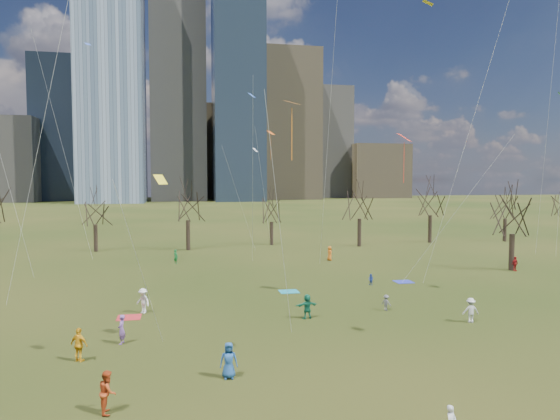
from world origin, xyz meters
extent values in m
plane|color=black|center=(0.00, 0.00, 0.00)|extent=(500.00, 500.00, 0.00)
cube|color=slate|center=(-35.00, 190.00, 59.00)|extent=(26.00, 26.00, 118.00)
cube|color=slate|center=(-8.00, 205.00, 47.50)|extent=(24.00, 24.00, 95.00)
cube|color=#384C66|center=(18.00, 195.00, 52.50)|extent=(22.00, 22.00, 105.00)
cube|color=#726347|center=(45.00, 215.00, 36.00)|extent=(28.00, 28.00, 72.00)
cube|color=#384C66|center=(-60.00, 220.00, 32.50)|extent=(25.00, 25.00, 65.00)
cube|color=slate|center=(70.00, 230.00, 29.00)|extent=(22.00, 22.00, 58.00)
cube|color=#726347|center=(5.00, 240.00, 24.00)|extent=(30.00, 30.00, 48.00)
cube|color=#726347|center=(95.00, 225.00, 14.00)|extent=(30.00, 28.00, 28.00)
cylinder|color=black|center=(-19.00, 41.00, 1.80)|extent=(0.52, 0.52, 3.60)
cylinder|color=black|center=(-7.00, 40.00, 2.02)|extent=(0.54, 0.54, 4.05)
cylinder|color=black|center=(5.00, 43.00, 1.69)|extent=(0.51, 0.51, 3.38)
cylinder|color=black|center=(17.00, 39.00, 1.98)|extent=(0.54, 0.54, 3.96)
cylinder|color=black|center=(29.00, 41.00, 2.07)|extent=(0.54, 0.54, 4.14)
cylinder|color=black|center=(41.00, 40.00, 1.75)|extent=(0.52, 0.52, 3.51)
cylinder|color=black|center=(26.00, 18.00, 1.91)|extent=(0.53, 0.53, 3.83)
cube|color=teal|center=(0.92, 12.76, 0.01)|extent=(1.60, 1.50, 0.03)
cube|color=#2532B0|center=(12.25, 14.61, 0.01)|extent=(1.60, 1.50, 0.03)
cube|color=red|center=(-11.59, 7.17, 0.01)|extent=(1.60, 1.50, 0.03)
imported|color=#215192|center=(-5.87, -4.68, 0.87)|extent=(0.87, 0.58, 1.73)
imported|color=#C2461B|center=(-11.05, -7.25, 0.88)|extent=(0.73, 0.90, 1.75)
imported|color=slate|center=(6.53, 5.42, 0.58)|extent=(0.78, 0.85, 1.15)
imported|color=#F0AE1A|center=(-13.30, -0.96, 0.89)|extent=(1.12, 0.91, 1.78)
imported|color=#197454|center=(0.38, 4.52, 0.84)|extent=(1.62, 0.75, 1.68)
imported|color=#8053A6|center=(-11.46, 1.54, 0.85)|extent=(0.52, 0.68, 1.70)
imported|color=#2845B0|center=(8.70, 13.77, 0.52)|extent=(0.61, 0.64, 1.04)
imported|color=white|center=(-10.71, 8.20, 0.88)|extent=(1.29, 1.25, 1.77)
imported|color=#B1191B|center=(26.04, 17.47, 0.76)|extent=(0.96, 0.62, 1.51)
imported|color=#CF6317|center=(9.14, 27.79, 0.85)|extent=(0.66, 0.90, 1.69)
imported|color=#1B7935|center=(-8.58, 29.26, 0.79)|extent=(0.66, 0.68, 1.57)
imported|color=silver|center=(10.78, 1.43, 0.83)|extent=(1.16, 0.78, 1.66)
plane|color=orange|center=(-2.34, -2.65, 13.46)|extent=(1.26, 1.26, 0.27)
cylinder|color=silver|center=(-3.35, -4.39, 7.43)|extent=(2.06, 3.49, 12.07)
cylinder|color=orange|center=(-2.34, -2.65, 11.84)|extent=(0.04, 0.04, 2.70)
plane|color=yellow|center=(10.53, 7.57, 22.85)|extent=(0.96, 1.01, 0.37)
cylinder|color=silver|center=(12.84, 5.83, 12.13)|extent=(4.65, 3.50, 21.46)
plane|color=#FA321B|center=(9.06, 8.18, 12.76)|extent=(1.55, 1.57, 0.64)
cylinder|color=silver|center=(12.40, 6.19, 7.08)|extent=(6.69, 4.01, 11.36)
cylinder|color=#FA321B|center=(9.06, 8.18, 10.82)|extent=(0.04, 0.04, 3.15)
cylinder|color=silver|center=(4.77, 13.15, 18.64)|extent=(0.77, 9.80, 34.48)
plane|color=blue|center=(-16.83, 25.13, 22.94)|extent=(0.97, 0.94, 0.34)
cylinder|color=silver|center=(-18.85, 22.92, 12.17)|extent=(4.07, 4.44, 21.54)
plane|color=#E75D13|center=(2.95, 32.25, 15.22)|extent=(1.33, 1.32, 0.54)
cylinder|color=silver|center=(1.45, 28.86, 8.31)|extent=(3.01, 6.79, 13.82)
cylinder|color=#E75D13|center=(2.95, 32.25, 13.41)|extent=(0.04, 0.04, 3.00)
plane|color=yellow|center=(-8.98, -2.92, 9.49)|extent=(0.92, 0.86, 0.48)
cylinder|color=silver|center=(-9.58, -7.10, 5.45)|extent=(1.22, 8.37, 8.11)
cylinder|color=silver|center=(-16.59, 5.07, 11.28)|extent=(5.13, 3.10, 19.76)
cylinder|color=silver|center=(29.65, 17.70, 16.41)|extent=(1.01, 3.83, 30.03)
plane|color=white|center=(0.40, 28.25, 12.88)|extent=(0.80, 0.84, 0.45)
cylinder|color=silver|center=(-1.77, 24.94, 7.14)|extent=(4.35, 6.64, 11.49)
plane|color=blue|center=(-1.02, 20.90, 17.73)|extent=(1.02, 1.05, 0.50)
cylinder|color=silver|center=(-1.65, 16.18, 9.57)|extent=(1.28, 9.46, 16.34)
camera|label=1|loc=(-8.09, -28.01, 9.48)|focal=32.00mm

